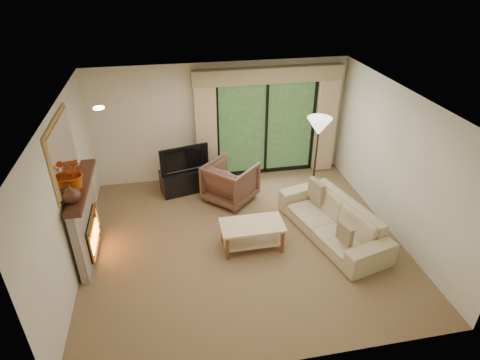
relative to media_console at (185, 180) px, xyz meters
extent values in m
plane|color=brown|center=(0.90, -1.95, -0.25)|extent=(5.50, 5.50, 0.00)
plane|color=white|center=(0.90, -1.95, 2.35)|extent=(5.50, 5.50, 0.00)
plane|color=beige|center=(0.90, 0.55, 1.05)|extent=(5.00, 0.00, 5.00)
plane|color=beige|center=(0.90, -4.45, 1.05)|extent=(5.00, 0.00, 5.00)
plane|color=beige|center=(-1.85, -1.95, 1.05)|extent=(0.00, 5.00, 5.00)
plane|color=beige|center=(3.65, -1.95, 1.05)|extent=(0.00, 5.00, 5.00)
cube|color=tan|center=(0.55, 0.39, 0.95)|extent=(0.45, 0.18, 2.35)
cube|color=tan|center=(3.25, 0.39, 0.95)|extent=(0.45, 0.18, 2.35)
cube|color=#998860|center=(1.90, 0.41, 2.07)|extent=(3.20, 0.24, 0.32)
cube|color=black|center=(0.00, 0.00, 0.00)|extent=(1.08, 0.67, 0.50)
imported|color=black|center=(0.00, 0.00, 0.55)|extent=(1.03, 0.37, 0.59)
imported|color=brown|center=(0.91, -0.53, 0.17)|extent=(1.29, 1.29, 0.84)
imported|color=tan|center=(2.50, -2.08, 0.09)|extent=(1.45, 2.45, 0.67)
cube|color=brown|center=(2.43, -2.75, 0.30)|extent=(0.17, 0.35, 0.34)
cube|color=brown|center=(2.43, -1.42, 0.32)|extent=(0.21, 0.43, 0.41)
imported|color=#391E12|center=(-1.71, -2.27, 1.27)|extent=(0.36, 0.36, 0.29)
imported|color=#B03C0B|center=(-1.71, -1.88, 1.39)|extent=(0.60, 0.56, 0.53)
camera|label=1|loc=(-0.22, -7.54, 4.31)|focal=30.00mm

